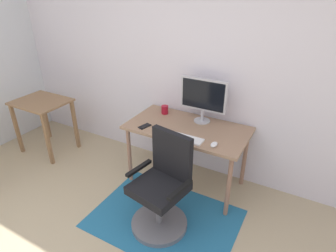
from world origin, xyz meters
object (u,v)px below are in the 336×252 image
Objects in this scene: coffee_cup at (165,110)px; side_table at (43,110)px; monitor at (203,96)px; desk at (187,133)px; keyboard at (182,137)px; cell_phone at (145,126)px; office_chair at (162,192)px; computer_mouse at (214,144)px.

coffee_cup is 1.66m from side_table.
side_table is (-2.05, -0.47, -0.42)m from monitor.
desk is 0.44m from coffee_cup.
coffee_cup is (-0.38, 0.18, 0.12)m from desk.
desk is 13.33× the size of coffee_cup.
cell_phone is (-0.46, 0.03, -0.00)m from keyboard.
monitor reaches higher than cell_phone.
side_table is at bearing 178.83° from office_chair.
computer_mouse is 0.79m from cell_phone.
coffee_cup reaches higher than side_table.
coffee_cup is at bearing 101.08° from cell_phone.
computer_mouse is at bearing 0.91° from side_table.
keyboard is at bearing 0.69° from side_table.
coffee_cup is at bearing 151.69° from computer_mouse.
keyboard is at bearing -93.07° from monitor.
computer_mouse is (0.33, 0.01, 0.01)m from keyboard.
desk is 0.46m from computer_mouse.
desk is at bearing 149.07° from computer_mouse.
computer_mouse is 0.11× the size of office_chair.
computer_mouse is 0.14× the size of side_table.
keyboard is 3.07× the size of cell_phone.
monitor is (0.08, 0.20, 0.37)m from desk.
side_table is (-2.03, -0.02, -0.14)m from keyboard.
cell_phone is at bearing 146.15° from office_chair.
monitor is at bearing 100.34° from office_chair.
keyboard is at bearing -177.71° from computer_mouse.
office_chair is 2.11m from side_table.
monitor is 3.66× the size of cell_phone.
keyboard is 2.03m from side_table.
office_chair reaches higher than desk.
cell_phone is (-0.02, -0.40, -0.04)m from coffee_cup.
office_chair reaches higher than computer_mouse.
cell_phone is (-0.79, 0.02, -0.01)m from computer_mouse.
monitor is 0.70× the size of side_table.
office_chair is (0.46, -0.87, -0.40)m from coffee_cup.
keyboard is at bearing 10.69° from cell_phone.
monitor is 1.10m from office_chair.
keyboard is 0.59× the size of side_table.
desk is at bearing 103.07° from keyboard.
desk is 2.52× the size of monitor.
desk is 9.21× the size of cell_phone.
monitor is 5.30× the size of coffee_cup.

